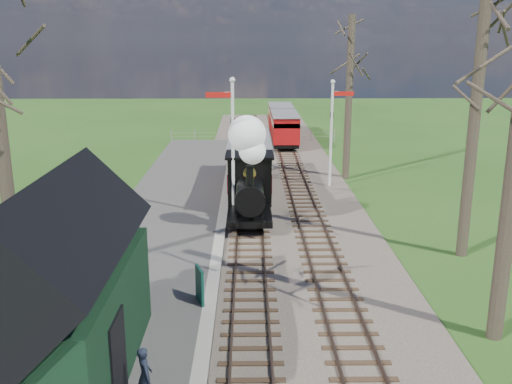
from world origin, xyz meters
TOP-DOWN VIEW (x-y plane):
  - distant_hills at (1.40, 64.38)m, footprint 114.40×48.00m
  - ballast_bed at (1.30, 22.00)m, footprint 8.00×60.00m
  - track_near at (0.00, 22.00)m, footprint 1.60×60.00m
  - track_far at (2.60, 22.00)m, footprint 1.60×60.00m
  - platform at (-3.50, 14.00)m, footprint 5.00×44.00m
  - coping_strip at (-1.20, 14.00)m, footprint 0.40×44.00m
  - station_shed at (-4.30, 4.00)m, footprint 3.25×6.30m
  - semaphore_near at (-0.77, 16.00)m, footprint 1.22×0.24m
  - semaphore_far at (4.37, 22.00)m, footprint 1.22×0.24m
  - bare_trees at (1.33, 10.10)m, footprint 15.51×22.39m
  - fence_line at (0.30, 36.00)m, footprint 12.60×0.08m
  - locomotive at (-0.01, 15.55)m, footprint 1.89×4.40m
  - coach at (0.00, 21.62)m, footprint 2.20×7.55m
  - red_carriage_a at (2.60, 33.61)m, footprint 1.93×4.78m
  - red_carriage_b at (2.60, 39.11)m, footprint 1.93×4.78m
  - sign_board at (-1.48, 7.82)m, footprint 0.32×0.72m
  - bench at (-3.42, 6.14)m, footprint 0.76×1.30m
  - person at (-2.25, 3.01)m, footprint 0.45×0.55m

SIDE VIEW (x-z plane):
  - distant_hills at x=1.40m, z-range -27.22..-5.20m
  - ballast_bed at x=1.30m, z-range 0.00..0.10m
  - track_near at x=0.00m, z-range 0.02..0.17m
  - track_far at x=2.60m, z-range 0.02..0.17m
  - platform at x=-3.50m, z-range 0.00..0.20m
  - coping_strip at x=-1.20m, z-range 0.00..0.21m
  - bench at x=-3.42m, z-range 0.18..0.89m
  - fence_line at x=0.30m, z-range 0.05..1.05m
  - sign_board at x=-1.48m, z-range 0.20..1.28m
  - person at x=-2.25m, z-range 0.20..1.49m
  - red_carriage_a at x=2.60m, z-range 0.40..2.43m
  - red_carriage_b at x=2.60m, z-range 0.40..2.43m
  - coach at x=0.00m, z-range 0.43..2.74m
  - locomotive at x=-0.01m, z-range -0.19..4.53m
  - station_shed at x=-4.30m, z-range -0.12..4.66m
  - semaphore_far at x=4.37m, z-range 0.49..6.21m
  - semaphore_near at x=-0.77m, z-range 0.51..6.73m
  - bare_trees at x=1.33m, z-range -0.79..11.21m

